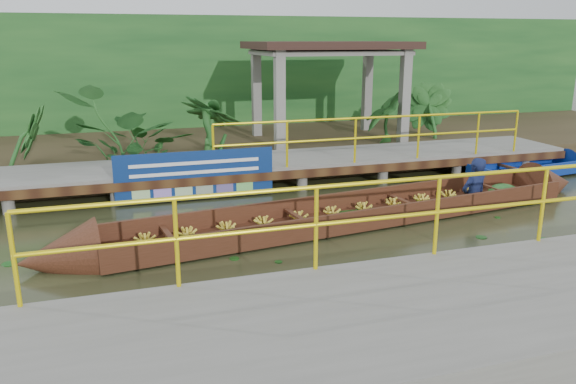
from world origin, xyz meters
name	(u,v)px	position (x,y,z in m)	size (l,w,h in m)	color
ground	(298,232)	(0.00, 0.00, 0.00)	(80.00, 80.00, 0.00)	#2F3219
land_strip	(218,145)	(0.00, 7.50, 0.23)	(30.00, 8.00, 0.45)	#2F2617
far_dock	(252,165)	(0.02, 3.43, 0.48)	(16.00, 2.06, 1.66)	slate
near_dock	(504,318)	(1.00, -4.20, 0.30)	(18.00, 2.40, 1.73)	slate
pavilion	(329,56)	(3.00, 6.30, 2.82)	(4.40, 3.00, 3.00)	slate
foliage_backdrop	(202,79)	(0.00, 10.00, 2.00)	(30.00, 0.80, 4.00)	#16451B
vendor_boat	(367,209)	(1.43, 0.23, 0.22)	(11.36, 2.60, 2.21)	#381D0F
moored_blue_boat	(551,167)	(7.50, 2.33, 0.15)	(3.60, 1.33, 0.84)	navy
blue_banner	(196,175)	(-1.39, 2.48, 0.56)	(3.27, 0.04, 1.02)	navy
tropical_plants	(204,122)	(-0.75, 5.30, 1.23)	(14.25, 1.25, 1.56)	#16451B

